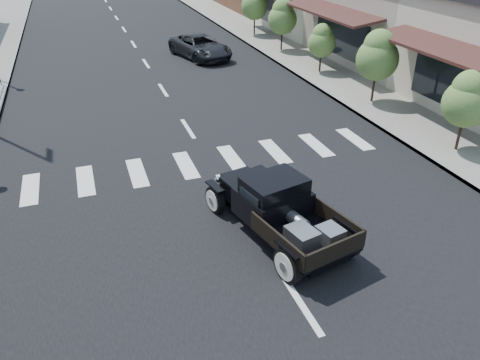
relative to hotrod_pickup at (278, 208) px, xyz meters
name	(u,v)px	position (x,y,z in m)	size (l,w,h in m)	color
ground	(251,226)	(-0.54, 0.53, -0.79)	(120.00, 120.00, 0.00)	black
road	(152,73)	(-0.54, 15.53, -0.78)	(14.00, 80.00, 0.02)	black
road_markings	(172,104)	(-0.54, 10.53, -0.79)	(12.00, 60.00, 0.06)	silver
sidewalk_right	(298,58)	(7.96, 15.53, -0.71)	(3.00, 80.00, 0.15)	#9A988C
storefront_mid	(420,19)	(14.46, 13.53, 1.46)	(10.00, 9.00, 4.50)	#9F9385
small_tree_a	(465,113)	(7.76, 2.39, 0.70)	(1.60, 1.60, 2.67)	#4F7334
small_tree_b	(376,68)	(7.76, 7.61, 0.84)	(1.78, 1.78, 2.96)	#4F7334
small_tree_c	(321,49)	(7.76, 12.49, 0.54)	(1.41, 1.41, 2.35)	#4F7334
small_tree_d	(282,25)	(7.76, 17.50, 0.80)	(1.73, 1.73, 2.88)	#4F7334
small_tree_e	(255,12)	(7.76, 22.16, 0.88)	(1.82, 1.82, 3.03)	#4F7334
hotrod_pickup	(278,208)	(0.00, 0.00, 0.00)	(2.12, 4.55, 1.58)	black
second_car	(200,47)	(2.73, 17.78, -0.14)	(2.15, 4.66, 1.29)	black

